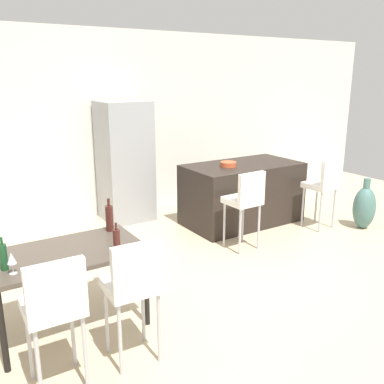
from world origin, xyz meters
name	(u,v)px	position (x,y,z in m)	size (l,w,h in m)	color
ground_plane	(250,256)	(0.00, 0.00, 0.00)	(10.00, 10.00, 0.00)	#C6B28E
back_wall	(152,122)	(0.00, 2.64, 1.45)	(10.00, 0.12, 2.90)	silver
kitchen_island	(242,193)	(0.72, 1.08, 0.46)	(1.76, 0.95, 0.92)	black
bar_chair_left	(246,198)	(0.08, 0.23, 0.70)	(0.41, 0.41, 1.05)	white
bar_chair_middle	(324,183)	(1.55, 0.23, 0.70)	(0.43, 0.43, 1.05)	white
dining_table	(66,259)	(-2.38, -0.32, 0.67)	(1.33, 0.78, 0.74)	#4C4238
dining_chair_near	(54,304)	(-2.68, -1.08, 0.70)	(0.41, 0.41, 1.05)	white
dining_chair_far	(133,282)	(-2.08, -1.08, 0.70)	(0.42, 0.42, 1.05)	white
wine_bottle_left	(117,240)	(-2.00, -0.57, 0.85)	(0.06, 0.06, 0.26)	#471E19
wine_bottle_end	(109,218)	(-1.86, -0.05, 0.87)	(0.07, 0.07, 0.33)	#471E19
wine_bottle_inner	(3,257)	(-2.88, -0.43, 0.85)	(0.06, 0.06, 0.27)	#194723
wine_glass_middle	(12,259)	(-2.84, -0.53, 0.86)	(0.07, 0.07, 0.17)	silver
refrigerator	(125,162)	(-0.71, 2.20, 0.92)	(0.72, 0.68, 1.84)	#939699
fruit_bowl	(228,164)	(0.42, 1.06, 0.96)	(0.23, 0.23, 0.07)	#C6512D
floor_vase	(364,207)	(2.09, -0.10, 0.32)	(0.32, 0.32, 0.76)	#47706B
potted_plant	(267,176)	(2.23, 2.19, 0.33)	(0.37, 0.37, 0.57)	beige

